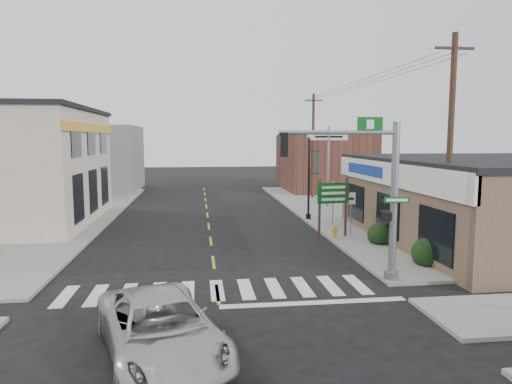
{
  "coord_description": "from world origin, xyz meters",
  "views": [
    {
      "loc": [
        -0.59,
        -14.78,
        5.17
      ],
      "look_at": [
        1.97,
        5.28,
        2.8
      ],
      "focal_mm": 32.0,
      "sensor_mm": 36.0,
      "label": 1
    }
  ],
  "objects": [
    {
      "name": "sidewalk_right",
      "position": [
        9.0,
        13.0,
        0.07
      ],
      "size": [
        6.0,
        38.0,
        0.13
      ],
      "primitive_type": "cube",
      "color": "gray",
      "rests_on": "ground"
    },
    {
      "name": "shrub_front",
      "position": [
        8.51,
        2.15,
        0.59
      ],
      "size": [
        1.22,
        1.22,
        0.91
      ],
      "primitive_type": "ellipsoid",
      "color": "#1B3414",
      "rests_on": "sidewalk_right"
    },
    {
      "name": "center_line",
      "position": [
        0.0,
        8.0,
        0.01
      ],
      "size": [
        0.12,
        56.0,
        0.01
      ],
      "primitive_type": "cube",
      "color": "gold",
      "rests_on": "ground"
    },
    {
      "name": "dance_center_sign",
      "position": [
        9.0,
        18.11,
        4.67
      ],
      "size": [
        2.79,
        0.18,
        5.94
      ],
      "rotation": [
        0.0,
        0.0,
        -0.21
      ],
      "color": "gray",
      "rests_on": "sidewalk_right"
    },
    {
      "name": "utility_pole_far",
      "position": [
        9.2,
        23.43,
        4.65
      ],
      "size": [
        1.53,
        0.23,
        8.82
      ],
      "rotation": [
        0.0,
        0.0,
        -0.0
      ],
      "color": "#3E321F",
      "rests_on": "sidewalk_right"
    },
    {
      "name": "suv",
      "position": [
        -1.51,
        -4.36,
        0.74
      ],
      "size": [
        3.88,
        5.8,
        1.48
      ],
      "primitive_type": "imported",
      "rotation": [
        0.0,
        0.0,
        0.29
      ],
      "color": "#B8BBBE",
      "rests_on": "ground"
    },
    {
      "name": "bare_tree",
      "position": [
        10.1,
        6.53,
        3.64
      ],
      "size": [
        2.23,
        2.23,
        4.46
      ],
      "rotation": [
        0.0,
        0.0,
        -0.42
      ],
      "color": "black",
      "rests_on": "sidewalk_right"
    },
    {
      "name": "bldg_distant_left",
      "position": [
        -11.0,
        32.0,
        3.2
      ],
      "size": [
        9.0,
        10.0,
        6.4
      ],
      "primitive_type": "cube",
      "color": "slate",
      "rests_on": "ground"
    },
    {
      "name": "guide_sign",
      "position": [
        6.3,
        7.81,
        2.07
      ],
      "size": [
        1.72,
        0.14,
        3.01
      ],
      "rotation": [
        0.0,
        0.0,
        0.12
      ],
      "color": "#462E20",
      "rests_on": "sidewalk_right"
    },
    {
      "name": "bldg_distant_right",
      "position": [
        12.0,
        30.0,
        2.8
      ],
      "size": [
        8.0,
        10.0,
        5.6
      ],
      "primitive_type": "cube",
      "color": "brown",
      "rests_on": "ground"
    },
    {
      "name": "ped_crossing_sign",
      "position": [
        7.2,
        10.75,
        1.94
      ],
      "size": [
        1.02,
        0.07,
        2.63
      ],
      "rotation": [
        0.0,
        0.0,
        0.28
      ],
      "color": "gray",
      "rests_on": "sidewalk_right"
    },
    {
      "name": "fire_hydrant",
      "position": [
        6.3,
        7.42,
        0.5
      ],
      "size": [
        0.21,
        0.21,
        0.68
      ],
      "rotation": [
        0.0,
        0.0,
        0.14
      ],
      "color": "gold",
      "rests_on": "sidewalk_right"
    },
    {
      "name": "crosswalk",
      "position": [
        0.0,
        0.4,
        0.01
      ],
      "size": [
        11.0,
        2.2,
        0.01
      ],
      "primitive_type": "cube",
      "color": "silver",
      "rests_on": "ground"
    },
    {
      "name": "ground",
      "position": [
        0.0,
        0.0,
        0.0
      ],
      "size": [
        140.0,
        140.0,
        0.0
      ],
      "primitive_type": "plane",
      "color": "black",
      "rests_on": "ground"
    },
    {
      "name": "traffic_signal_pole",
      "position": [
        5.61,
        0.47,
        3.58
      ],
      "size": [
        4.57,
        0.37,
        5.79
      ],
      "rotation": [
        0.0,
        0.0,
        -0.1
      ],
      "color": "gray",
      "rests_on": "sidewalk_right"
    },
    {
      "name": "sidewalk_left",
      "position": [
        -9.0,
        13.0,
        0.07
      ],
      "size": [
        6.0,
        38.0,
        0.13
      ],
      "primitive_type": "cube",
      "color": "gray",
      "rests_on": "ground"
    },
    {
      "name": "lamp_post",
      "position": [
        6.36,
        13.04,
        3.22
      ],
      "size": [
        0.69,
        0.54,
        5.33
      ],
      "rotation": [
        0.0,
        0.0,
        0.43
      ],
      "color": "black",
      "rests_on": "sidewalk_right"
    },
    {
      "name": "shrub_back",
      "position": [
        8.07,
        5.97,
        0.55
      ],
      "size": [
        1.13,
        1.13,
        0.85
      ],
      "primitive_type": "ellipsoid",
      "color": "black",
      "rests_on": "sidewalk_right"
    },
    {
      "name": "utility_pole_near",
      "position": [
        9.31,
        2.21,
        4.8
      ],
      "size": [
        1.58,
        0.24,
        9.1
      ],
      "rotation": [
        0.0,
        0.0,
        -0.01
      ],
      "color": "#4E3826",
      "rests_on": "sidewalk_right"
    },
    {
      "name": "thrift_store",
      "position": [
        14.5,
        6.0,
        2.0
      ],
      "size": [
        12.0,
        14.0,
        4.0
      ],
      "primitive_type": "cube",
      "color": "brown",
      "rests_on": "ground"
    }
  ]
}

